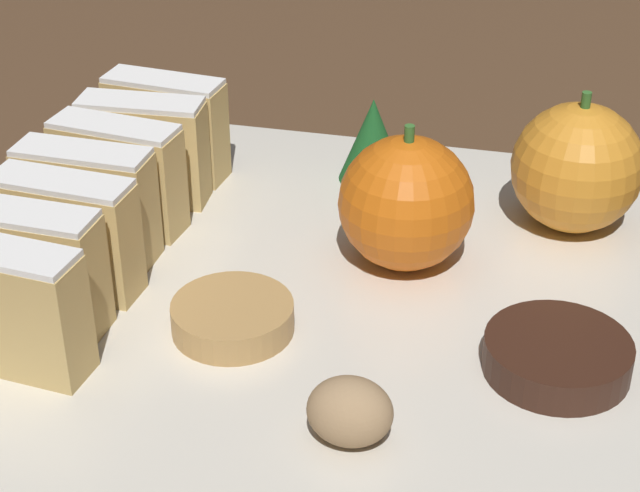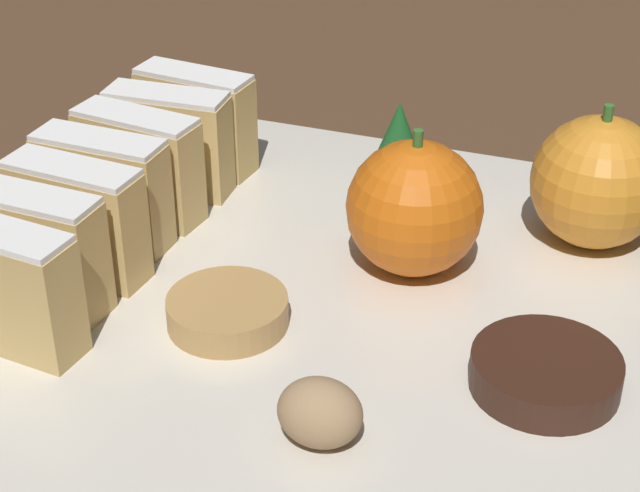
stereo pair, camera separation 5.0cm
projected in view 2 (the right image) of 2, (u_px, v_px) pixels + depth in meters
The scene contains 15 objects.
ground_plane at pixel (320, 319), 0.53m from camera, with size 6.00×6.00×0.00m, color #513823.
serving_platter at pixel (320, 309), 0.52m from camera, with size 0.33×0.37×0.01m.
stollen_slice_front at pixel (5, 288), 0.47m from camera, with size 0.07×0.03×0.06m.
stollen_slice_second at pixel (34, 250), 0.50m from camera, with size 0.07×0.03×0.06m.
stollen_slice_third at pixel (77, 220), 0.53m from camera, with size 0.07×0.03×0.06m.
stollen_slice_fourth at pixel (103, 190), 0.55m from camera, with size 0.07×0.03×0.06m.
stollen_slice_fifth at pixel (139, 165), 0.58m from camera, with size 0.07×0.03×0.06m.
stollen_slice_sixth at pixel (169, 142), 0.60m from camera, with size 0.07×0.03×0.06m.
stollen_slice_back at pixel (196, 120), 0.63m from camera, with size 0.07×0.03×0.06m.
orange_near at pixel (598, 182), 0.55m from camera, with size 0.07×0.07×0.08m.
orange_far at pixel (414, 208), 0.53m from camera, with size 0.07×0.07×0.08m.
walnut at pixel (320, 413), 0.42m from camera, with size 0.04×0.03×0.03m.
chocolate_cookie at pixel (545, 372), 0.46m from camera, with size 0.06×0.06×0.02m.
gingerbread_cookie at pixel (227, 311), 0.50m from camera, with size 0.06×0.06×0.01m.
evergreen_sprig at pixel (392, 142), 0.61m from camera, with size 0.04×0.04×0.05m.
Camera 2 is at (0.15, -0.41, 0.30)m, focal length 60.00 mm.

